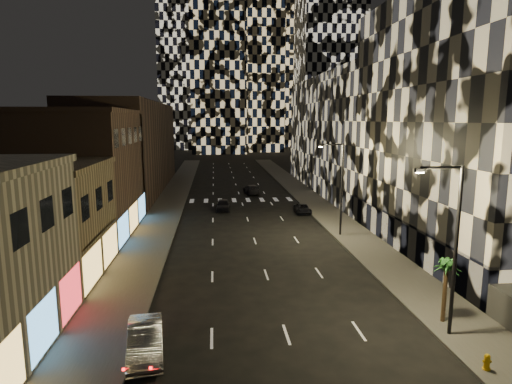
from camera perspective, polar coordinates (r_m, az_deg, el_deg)
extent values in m
cube|color=#47443F|center=(61.46, -11.35, -1.16)|extent=(4.00, 120.00, 0.15)
cube|color=#47443F|center=(62.65, 7.16, -0.84)|extent=(4.00, 120.00, 0.15)
cube|color=#4C4C47|center=(61.28, -9.40, -1.13)|extent=(0.20, 120.00, 0.15)
cube|color=#4C4C47|center=(62.23, 5.28, -0.88)|extent=(0.20, 120.00, 0.15)
cube|color=olive|center=(34.61, -28.07, -3.85)|extent=(10.00, 10.00, 8.00)
cube|color=#4F392C|center=(45.88, -22.38, 2.16)|extent=(10.00, 15.00, 12.00)
cube|color=#4F392C|center=(71.47, -16.36, 5.73)|extent=(10.00, 40.00, 14.00)
cube|color=#232326|center=(41.92, 29.16, 7.90)|extent=(16.00, 25.00, 22.00)
cube|color=#383838|center=(39.37, 18.71, -5.44)|extent=(0.60, 25.00, 3.00)
cube|color=#232326|center=(71.18, 14.01, 7.44)|extent=(16.00, 40.00, 18.00)
cube|color=black|center=(155.03, 9.94, 23.93)|extent=(20.00, 20.00, 100.00)
cube|color=black|center=(154.37, -5.19, 23.14)|extent=(18.00, 18.00, 95.00)
cylinder|color=black|center=(24.50, 25.07, -7.28)|extent=(0.20, 0.20, 9.00)
cylinder|color=black|center=(23.11, 23.49, 3.01)|extent=(2.20, 0.14, 0.14)
cube|color=black|center=(22.61, 21.03, 2.73)|extent=(0.50, 0.25, 0.18)
cube|color=#FFEAB2|center=(22.63, 21.01, 2.43)|extent=(0.35, 0.18, 0.06)
cylinder|color=black|center=(42.47, 11.35, 0.31)|extent=(0.20, 0.20, 9.00)
cylinder|color=black|center=(41.68, 10.09, 6.27)|extent=(2.20, 0.14, 0.14)
cube|color=black|center=(41.41, 8.62, 6.12)|extent=(0.50, 0.25, 0.18)
cube|color=#FFEAB2|center=(41.41, 8.61, 5.96)|extent=(0.35, 0.18, 0.06)
imported|color=gray|center=(22.70, -14.53, -18.59)|extent=(2.26, 4.87, 1.54)
imported|color=black|center=(54.39, -4.41, -1.72)|extent=(1.86, 4.21, 1.41)
imported|color=black|center=(66.24, -0.60, 0.36)|extent=(2.45, 5.07, 1.42)
imported|color=black|center=(52.96, 6.22, -2.23)|extent=(1.96, 4.02, 1.10)
cylinder|color=#E7AD0C|center=(23.44, 28.41, -19.44)|extent=(0.26, 0.26, 0.60)
sphere|color=#E7AD0C|center=(23.29, 28.48, -18.73)|extent=(0.26, 0.26, 0.26)
cylinder|color=#E7AD0C|center=(23.40, 28.43, -19.23)|extent=(0.37, 0.18, 0.12)
cylinder|color=#E7AD0C|center=(23.57, 28.35, -20.02)|extent=(0.36, 0.36, 0.06)
cylinder|color=#47331E|center=(26.75, 23.83, -12.41)|extent=(0.24, 0.24, 3.15)
sphere|color=#1A4B1B|center=(26.18, 24.09, -8.91)|extent=(0.69, 0.69, 0.69)
cone|color=#1A4B1B|center=(26.24, 24.62, -9.01)|extent=(1.38, 0.72, 0.83)
cone|color=#1A4B1B|center=(26.40, 24.35, -8.88)|extent=(1.31, 0.95, 0.83)
cone|color=#1A4B1B|center=(26.41, 23.88, -8.84)|extent=(0.44, 1.39, 0.83)
cone|color=#1A4B1B|center=(26.26, 23.56, -8.93)|extent=(1.15, 1.17, 0.83)
cone|color=#1A4B1B|center=(26.06, 23.64, -9.07)|extent=(1.39, 0.42, 0.83)
cone|color=#1A4B1B|center=(25.96, 24.05, -9.17)|extent=(0.97, 1.30, 0.83)
cone|color=#1A4B1B|center=(26.04, 24.49, -9.14)|extent=(0.70, 1.38, 0.83)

